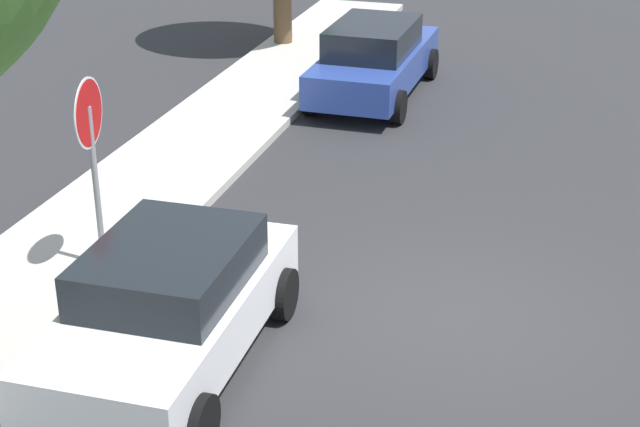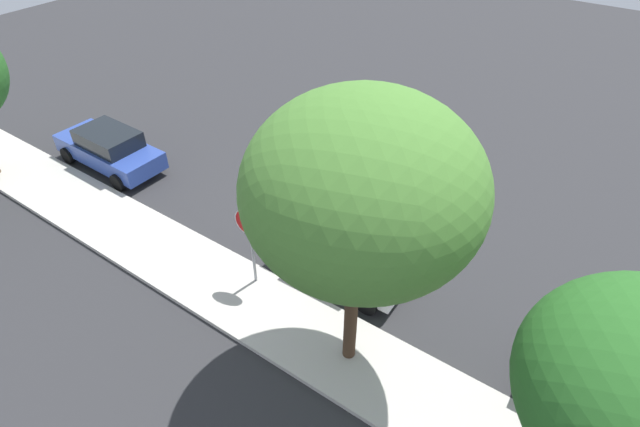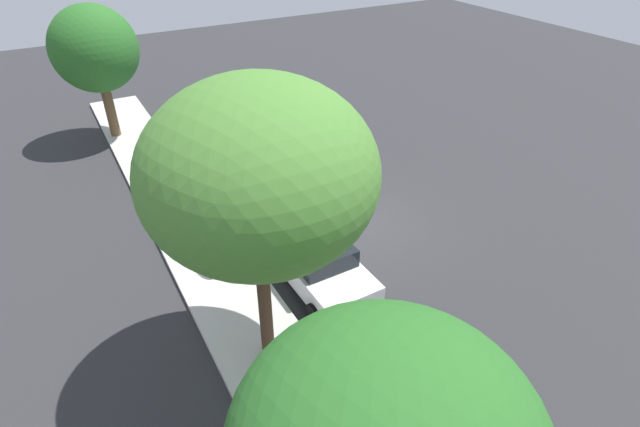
{
  "view_description": "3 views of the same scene",
  "coord_description": "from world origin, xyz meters",
  "px_view_note": "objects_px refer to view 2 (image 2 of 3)",
  "views": [
    {
      "loc": [
        -10.41,
        -1.44,
        6.14
      ],
      "look_at": [
        -0.48,
        1.53,
        1.38
      ],
      "focal_mm": 55.0,
      "sensor_mm": 36.0,
      "label": 1
    },
    {
      "loc": [
        -7.38,
        11.63,
        10.43
      ],
      "look_at": [
        -0.41,
        1.64,
        0.71
      ],
      "focal_mm": 28.0,
      "sensor_mm": 36.0,
      "label": 2
    },
    {
      "loc": [
        -11.55,
        8.14,
        9.61
      ],
      "look_at": [
        -0.37,
        1.83,
        1.16
      ],
      "focal_mm": 28.0,
      "sensor_mm": 36.0,
      "label": 3
    }
  ],
  "objects_px": {
    "stop_sign": "(251,234)",
    "parked_car_silver": "(636,400)",
    "parked_car_blue": "(109,148)",
    "parked_car_white": "(341,253)",
    "street_tree_near_corner": "(363,190)"
  },
  "relations": [
    {
      "from": "stop_sign",
      "to": "parked_car_silver",
      "type": "relative_size",
      "value": 0.62
    },
    {
      "from": "parked_car_white",
      "to": "parked_car_silver",
      "type": "xyz_separation_m",
      "value": [
        -7.61,
        0.24,
        -0.0
      ]
    },
    {
      "from": "stop_sign",
      "to": "parked_car_blue",
      "type": "bearing_deg",
      "value": -10.6
    },
    {
      "from": "parked_car_blue",
      "to": "parked_car_silver",
      "type": "bearing_deg",
      "value": 179.79
    },
    {
      "from": "parked_car_blue",
      "to": "parked_car_silver",
      "type": "distance_m",
      "value": 17.77
    },
    {
      "from": "parked_car_silver",
      "to": "parked_car_white",
      "type": "bearing_deg",
      "value": -1.82
    },
    {
      "from": "street_tree_near_corner",
      "to": "parked_car_silver",
      "type": "bearing_deg",
      "value": -160.75
    },
    {
      "from": "parked_car_white",
      "to": "parked_car_silver",
      "type": "bearing_deg",
      "value": 178.18
    },
    {
      "from": "parked_car_white",
      "to": "parked_car_blue",
      "type": "xyz_separation_m",
      "value": [
        10.16,
        0.18,
        0.02
      ]
    },
    {
      "from": "parked_car_blue",
      "to": "parked_car_silver",
      "type": "relative_size",
      "value": 1.03
    },
    {
      "from": "stop_sign",
      "to": "parked_car_silver",
      "type": "distance_m",
      "value": 9.51
    },
    {
      "from": "parked_car_white",
      "to": "parked_car_blue",
      "type": "relative_size",
      "value": 0.88
    },
    {
      "from": "stop_sign",
      "to": "street_tree_near_corner",
      "type": "bearing_deg",
      "value": 171.9
    },
    {
      "from": "stop_sign",
      "to": "parked_car_blue",
      "type": "relative_size",
      "value": 0.6
    },
    {
      "from": "parked_car_white",
      "to": "street_tree_near_corner",
      "type": "distance_m",
      "value": 5.18
    }
  ]
}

